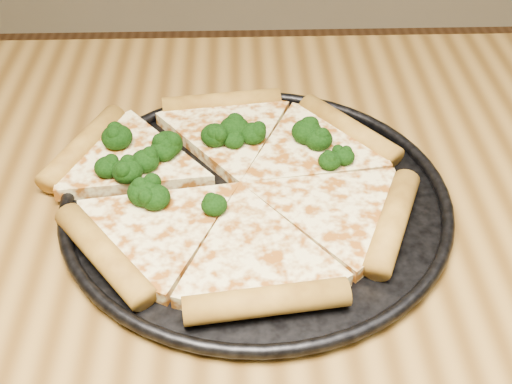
{
  "coord_description": "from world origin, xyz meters",
  "views": [
    {
      "loc": [
        -0.04,
        -0.43,
        1.19
      ],
      "look_at": [
        -0.03,
        0.08,
        0.77
      ],
      "focal_mm": 46.41,
      "sensor_mm": 36.0,
      "label": 1
    }
  ],
  "objects": [
    {
      "name": "pizza",
      "position": [
        -0.05,
        0.09,
        0.77
      ],
      "size": [
        0.39,
        0.36,
        0.03
      ],
      "rotation": [
        0.0,
        0.0,
        0.13
      ],
      "color": "#FFEB9C",
      "rests_on": "pizza_pan"
    },
    {
      "name": "dining_table",
      "position": [
        0.0,
        0.0,
        0.66
      ],
      "size": [
        1.2,
        0.9,
        0.75
      ],
      "color": "olive",
      "rests_on": "ground"
    },
    {
      "name": "broccoli_florets",
      "position": [
        -0.08,
        0.13,
        0.78
      ],
      "size": [
        0.27,
        0.15,
        0.03
      ],
      "color": "black",
      "rests_on": "pizza"
    },
    {
      "name": "pizza_pan",
      "position": [
        -0.03,
        0.08,
        0.76
      ],
      "size": [
        0.39,
        0.39,
        0.02
      ],
      "color": "black",
      "rests_on": "dining_table"
    }
  ]
}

